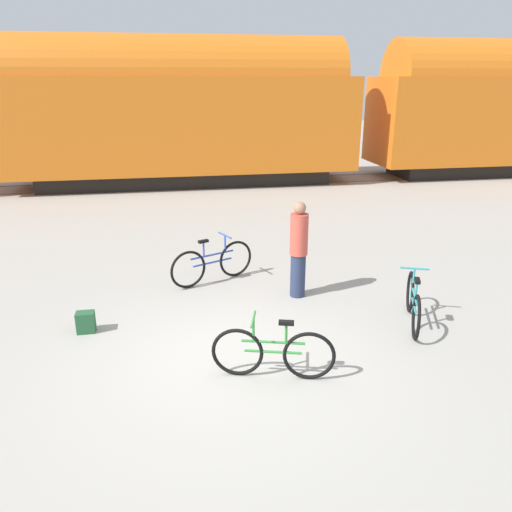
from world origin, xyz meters
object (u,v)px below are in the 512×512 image
Objects in this scene: freight_train at (184,109)px; backpack at (86,322)px; bicycle_blue at (213,263)px; person_in_red at (299,250)px; bicycle_teal at (413,303)px; bicycle_green at (273,353)px.

freight_train is 117.78× the size of backpack.
bicycle_blue is at bearing -89.68° from freight_train.
person_in_red is at bearing -81.94° from freight_train.
bicycle_teal is 0.96× the size of bicycle_blue.
freight_train reaches higher than bicycle_blue.
person_in_red is 3.80m from backpack.
backpack is (-2.65, 1.76, -0.20)m from bicycle_green.
bicycle_blue is at bearing 142.21° from bicycle_teal.
bicycle_green is (0.47, -3.48, -0.02)m from bicycle_blue.
freight_train is 24.03× the size of bicycle_blue.
freight_train is at bearing 79.61° from backpack.
person_in_red reaches higher than bicycle_green.
bicycle_teal is 4.70× the size of backpack.
backpack is (-3.64, -0.78, -0.73)m from person_in_red.
freight_train is at bearing 90.32° from bicycle_blue.
person_in_red reaches higher than bicycle_teal.
bicycle_green is 4.72× the size of backpack.
person_in_red is (1.53, -10.77, -1.86)m from freight_train.
backpack is at bearing 146.45° from bicycle_green.
bicycle_blue is at bearing -18.79° from person_in_red.
bicycle_green is at bearing -87.73° from freight_train.
freight_train is at bearing -68.05° from person_in_red.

